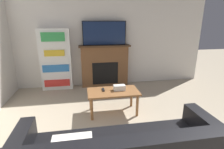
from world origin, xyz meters
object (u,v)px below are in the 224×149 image
(fireplace, at_px, (105,66))
(coffee_table, at_px, (113,94))
(tv, at_px, (104,33))
(bookshelf, at_px, (56,60))

(fireplace, bearing_deg, coffee_table, -91.69)
(tv, xyz_separation_m, bookshelf, (-1.26, -0.00, -0.65))
(bookshelf, bearing_deg, fireplace, 1.04)
(bookshelf, bearing_deg, coffee_table, -51.62)
(tv, relative_size, bookshelf, 0.72)
(fireplace, bearing_deg, tv, -90.00)
(fireplace, distance_m, bookshelf, 1.27)
(fireplace, bearing_deg, bookshelf, -178.96)
(tv, distance_m, bookshelf, 1.41)
(tv, bearing_deg, fireplace, 90.00)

